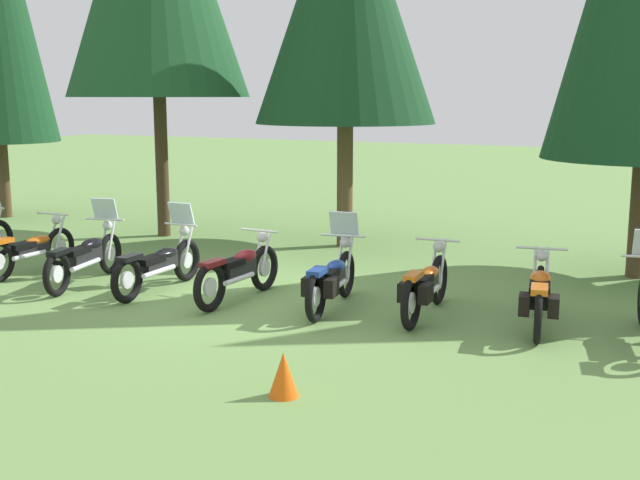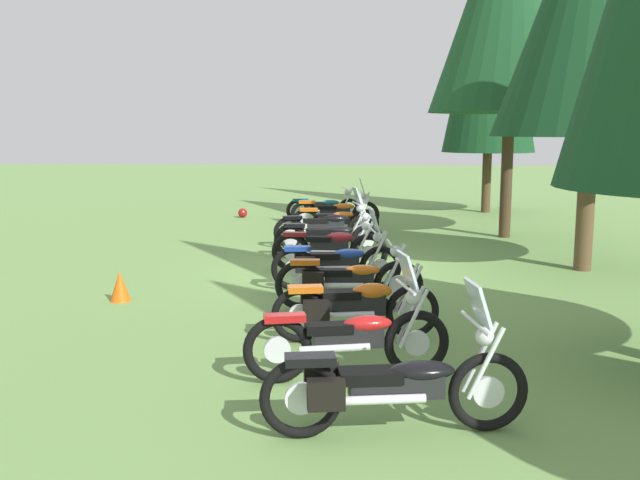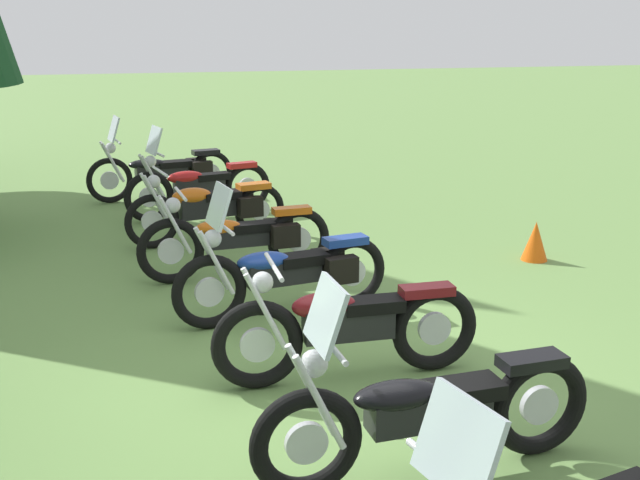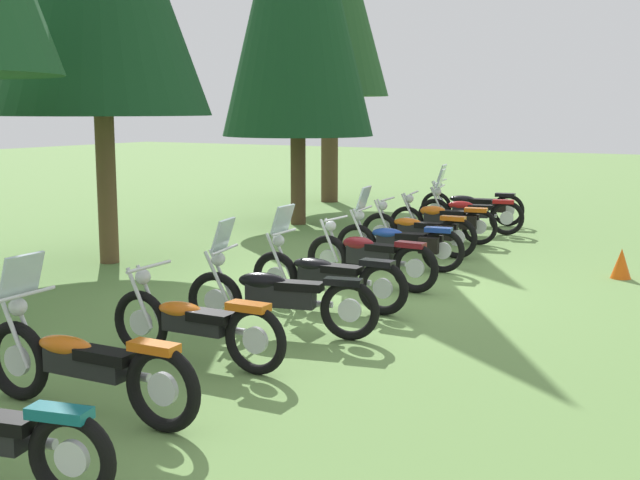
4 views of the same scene
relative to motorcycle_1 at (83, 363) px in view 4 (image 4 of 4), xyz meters
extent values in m
plane|color=#6B934C|center=(5.93, 0.30, -0.47)|extent=(80.00, 80.00, 0.00)
torus|color=black|center=(-1.25, -1.17, -0.13)|extent=(0.26, 0.68, 0.67)
cylinder|color=silver|center=(-1.25, -1.17, -0.13)|extent=(0.11, 0.26, 0.25)
cube|color=black|center=(-1.37, -0.64, 0.06)|extent=(0.34, 0.54, 0.10)
cube|color=#14606B|center=(-1.27, -1.10, 0.18)|extent=(0.28, 0.47, 0.08)
cylinder|color=silver|center=(-1.26, -0.57, -0.11)|extent=(0.25, 0.75, 0.08)
torus|color=black|center=(-0.04, 0.80, -0.09)|extent=(0.15, 0.75, 0.75)
cylinder|color=silver|center=(-0.04, 0.80, -0.09)|extent=(0.06, 0.29, 0.28)
torus|color=black|center=(0.04, -0.87, -0.09)|extent=(0.15, 0.75, 0.75)
cylinder|color=silver|center=(0.04, -0.87, -0.09)|extent=(0.06, 0.29, 0.28)
cube|color=black|center=(0.00, -0.03, 0.00)|extent=(0.23, 0.84, 0.22)
ellipsoid|color=#D16014|center=(-0.01, 0.20, 0.14)|extent=(0.27, 0.60, 0.17)
cube|color=black|center=(0.01, -0.26, 0.11)|extent=(0.25, 0.56, 0.10)
cube|color=#D16014|center=(0.03, -0.79, 0.25)|extent=(0.20, 0.45, 0.08)
cylinder|color=silver|center=(-0.11, 0.74, 0.20)|extent=(0.06, 0.34, 0.65)
cylinder|color=silver|center=(0.04, 0.75, 0.20)|extent=(0.06, 0.34, 0.65)
cylinder|color=silver|center=(-0.03, 0.66, 0.54)|extent=(0.72, 0.07, 0.04)
sphere|color=silver|center=(-0.04, 0.75, 0.42)|extent=(0.18, 0.18, 0.17)
cylinder|color=silver|center=(0.13, -0.21, -0.07)|extent=(0.12, 0.83, 0.08)
cube|color=silver|center=(-0.03, 0.68, 0.72)|extent=(0.45, 0.17, 0.39)
torus|color=black|center=(1.60, 0.78, -0.11)|extent=(0.13, 0.72, 0.72)
cylinder|color=silver|center=(1.60, 0.78, -0.11)|extent=(0.06, 0.28, 0.28)
torus|color=black|center=(1.66, -0.68, -0.11)|extent=(0.13, 0.72, 0.72)
cylinder|color=silver|center=(1.66, -0.68, -0.11)|extent=(0.06, 0.28, 0.28)
cube|color=black|center=(1.63, 0.05, -0.02)|extent=(0.25, 0.74, 0.20)
ellipsoid|color=#D16014|center=(1.62, 0.25, 0.10)|extent=(0.29, 0.53, 0.16)
cube|color=black|center=(1.63, -0.15, 0.07)|extent=(0.28, 0.49, 0.10)
cube|color=#D16014|center=(1.65, -0.60, 0.23)|extent=(0.22, 0.45, 0.08)
cylinder|color=silver|center=(1.52, 0.72, 0.19)|extent=(0.06, 0.34, 0.65)
cylinder|color=silver|center=(1.68, 0.73, 0.19)|extent=(0.06, 0.34, 0.65)
cylinder|color=silver|center=(1.60, 0.64, 0.53)|extent=(0.71, 0.06, 0.04)
sphere|color=silver|center=(1.60, 0.73, 0.41)|extent=(0.18, 0.18, 0.17)
cylinder|color=silver|center=(1.77, -0.11, -0.09)|extent=(0.11, 0.73, 0.08)
torus|color=black|center=(2.85, 0.72, -0.11)|extent=(0.26, 0.72, 0.71)
cylinder|color=silver|center=(2.85, 0.72, -0.11)|extent=(0.11, 0.28, 0.27)
torus|color=black|center=(3.23, -0.93, -0.11)|extent=(0.26, 0.72, 0.71)
cylinder|color=silver|center=(3.23, -0.93, -0.11)|extent=(0.11, 0.28, 0.27)
cube|color=black|center=(3.04, -0.10, 0.01)|extent=(0.37, 0.86, 0.26)
ellipsoid|color=black|center=(2.99, 0.12, 0.17)|extent=(0.36, 0.63, 0.21)
cube|color=black|center=(3.09, -0.33, 0.14)|extent=(0.34, 0.59, 0.10)
cube|color=black|center=(3.21, -0.85, 0.22)|extent=(0.27, 0.47, 0.08)
cylinder|color=silver|center=(2.79, 0.65, 0.19)|extent=(0.12, 0.34, 0.65)
cylinder|color=silver|center=(2.93, 0.68, 0.19)|extent=(0.12, 0.34, 0.65)
cylinder|color=silver|center=(2.88, 0.59, 0.52)|extent=(0.72, 0.20, 0.04)
sphere|color=silver|center=(2.86, 0.67, 0.40)|extent=(0.20, 0.20, 0.17)
cylinder|color=silver|center=(3.19, -0.26, -0.09)|extent=(0.27, 0.84, 0.08)
cube|color=silver|center=(2.88, 0.61, 0.70)|extent=(0.46, 0.25, 0.39)
torus|color=black|center=(4.41, 0.86, -0.11)|extent=(0.15, 0.72, 0.71)
cylinder|color=silver|center=(4.41, 0.86, -0.11)|extent=(0.06, 0.27, 0.27)
torus|color=black|center=(4.48, -0.75, -0.11)|extent=(0.15, 0.72, 0.71)
cylinder|color=silver|center=(4.48, -0.75, -0.11)|extent=(0.06, 0.27, 0.27)
cube|color=black|center=(4.44, 0.05, -0.01)|extent=(0.26, 0.81, 0.22)
ellipsoid|color=black|center=(4.43, 0.27, 0.12)|extent=(0.30, 0.58, 0.17)
cube|color=black|center=(4.45, -0.17, 0.09)|extent=(0.28, 0.54, 0.10)
cube|color=black|center=(4.47, -0.67, 0.22)|extent=(0.22, 0.45, 0.08)
cylinder|color=silver|center=(4.33, 0.80, 0.19)|extent=(0.06, 0.34, 0.65)
cylinder|color=silver|center=(4.49, 0.80, 0.19)|extent=(0.06, 0.34, 0.65)
cylinder|color=silver|center=(4.41, 0.72, 0.52)|extent=(0.63, 0.06, 0.04)
sphere|color=silver|center=(4.41, 0.81, 0.40)|extent=(0.18, 0.18, 0.17)
cylinder|color=silver|center=(4.59, -0.12, -0.09)|extent=(0.11, 0.80, 0.08)
cube|color=silver|center=(4.41, 0.74, 0.70)|extent=(0.45, 0.17, 0.39)
torus|color=black|center=(5.92, 0.88, -0.10)|extent=(0.14, 0.74, 0.74)
cylinder|color=silver|center=(5.92, 0.88, -0.10)|extent=(0.06, 0.28, 0.28)
torus|color=black|center=(5.89, -0.60, -0.10)|extent=(0.14, 0.74, 0.74)
cylinder|color=silver|center=(5.89, -0.60, -0.10)|extent=(0.06, 0.28, 0.28)
cube|color=black|center=(5.90, 0.14, 0.02)|extent=(0.21, 0.74, 0.27)
ellipsoid|color=maroon|center=(5.91, 0.34, 0.19)|extent=(0.26, 0.53, 0.21)
cube|color=black|center=(5.90, -0.06, 0.16)|extent=(0.24, 0.49, 0.10)
cube|color=maroon|center=(5.89, -0.52, 0.24)|extent=(0.19, 0.44, 0.08)
cylinder|color=silver|center=(5.85, 0.82, 0.20)|extent=(0.05, 0.34, 0.65)
cylinder|color=silver|center=(5.99, 0.82, 0.20)|extent=(0.05, 0.34, 0.65)
cylinder|color=silver|center=(5.92, 0.74, 0.54)|extent=(0.68, 0.05, 0.04)
sphere|color=silver|center=(5.92, 0.83, 0.42)|extent=(0.17, 0.17, 0.17)
cylinder|color=silver|center=(6.02, -0.03, -0.08)|extent=(0.10, 0.73, 0.08)
torus|color=black|center=(7.28, 1.08, -0.10)|extent=(0.21, 0.74, 0.73)
cylinder|color=silver|center=(7.28, 1.08, -0.10)|extent=(0.09, 0.28, 0.28)
torus|color=black|center=(7.51, -0.39, -0.10)|extent=(0.21, 0.74, 0.73)
cylinder|color=silver|center=(7.51, -0.39, -0.10)|extent=(0.09, 0.28, 0.28)
cube|color=black|center=(7.39, 0.35, 0.00)|extent=(0.32, 0.76, 0.23)
ellipsoid|color=navy|center=(7.36, 0.55, 0.13)|extent=(0.34, 0.56, 0.18)
cube|color=black|center=(7.43, 0.14, 0.10)|extent=(0.32, 0.52, 0.10)
cube|color=navy|center=(7.50, -0.31, 0.24)|extent=(0.26, 0.46, 0.08)
cylinder|color=silver|center=(7.21, 1.01, 0.19)|extent=(0.09, 0.34, 0.65)
cylinder|color=silver|center=(7.37, 1.04, 0.19)|extent=(0.09, 0.34, 0.65)
cylinder|color=silver|center=(7.30, 0.94, 0.53)|extent=(0.71, 0.14, 0.04)
sphere|color=silver|center=(7.29, 1.03, 0.41)|extent=(0.19, 0.19, 0.17)
cylinder|color=silver|center=(7.55, 0.20, -0.08)|extent=(0.19, 0.74, 0.08)
cube|color=silver|center=(7.30, 0.96, 0.71)|extent=(0.46, 0.22, 0.39)
cube|color=black|center=(7.32, -0.22, 0.00)|extent=(0.19, 0.34, 0.26)
cube|color=black|center=(7.64, -0.17, 0.00)|extent=(0.19, 0.34, 0.26)
torus|color=black|center=(8.71, 1.33, -0.09)|extent=(0.16, 0.75, 0.75)
cylinder|color=silver|center=(8.71, 1.33, -0.09)|extent=(0.07, 0.29, 0.29)
torus|color=black|center=(8.82, -0.15, -0.09)|extent=(0.16, 0.75, 0.75)
cylinder|color=silver|center=(8.82, -0.15, -0.09)|extent=(0.07, 0.29, 0.29)
cube|color=black|center=(8.77, 0.59, 0.00)|extent=(0.24, 0.74, 0.21)
ellipsoid|color=#D16014|center=(8.75, 0.79, 0.13)|extent=(0.27, 0.54, 0.17)
cube|color=black|center=(8.78, 0.39, 0.10)|extent=(0.25, 0.50, 0.10)
cube|color=#D16014|center=(8.81, -0.07, 0.26)|extent=(0.20, 0.45, 0.08)
cylinder|color=silver|center=(8.65, 1.26, 0.20)|extent=(0.07, 0.34, 0.65)
cylinder|color=silver|center=(8.78, 1.27, 0.20)|extent=(0.07, 0.34, 0.65)
cylinder|color=silver|center=(8.72, 1.19, 0.54)|extent=(0.65, 0.08, 0.04)
sphere|color=silver|center=(8.72, 1.28, 0.42)|extent=(0.18, 0.18, 0.17)
cylinder|color=silver|center=(8.89, 0.44, -0.07)|extent=(0.13, 0.74, 0.08)
cube|color=black|center=(8.66, 0.04, 0.01)|extent=(0.16, 0.33, 0.26)
cube|color=black|center=(8.95, 0.06, 0.01)|extent=(0.16, 0.33, 0.26)
torus|color=black|center=(10.19, 1.45, -0.11)|extent=(0.23, 0.71, 0.71)
cylinder|color=silver|center=(10.19, 1.45, -0.11)|extent=(0.10, 0.28, 0.28)
torus|color=black|center=(10.47, 0.00, -0.11)|extent=(0.23, 0.71, 0.71)
cylinder|color=silver|center=(10.47, 0.00, -0.11)|extent=(0.10, 0.28, 0.28)
cube|color=black|center=(10.33, 0.72, 0.01)|extent=(0.36, 0.76, 0.27)
ellipsoid|color=#D16014|center=(10.29, 0.92, 0.17)|extent=(0.38, 0.56, 0.21)
cube|color=black|center=(10.37, 0.53, 0.14)|extent=(0.35, 0.53, 0.10)
cube|color=#D16014|center=(10.45, 0.08, 0.22)|extent=(0.29, 0.47, 0.08)
cylinder|color=silver|center=(10.12, 1.37, 0.19)|extent=(0.11, 0.34, 0.65)
cylinder|color=silver|center=(10.29, 1.40, 0.19)|extent=(0.11, 0.34, 0.65)
cylinder|color=silver|center=(10.22, 1.31, 0.52)|extent=(0.69, 0.17, 0.04)
sphere|color=silver|center=(10.20, 1.40, 0.40)|extent=(0.20, 0.20, 0.17)
cylinder|color=silver|center=(10.50, 0.59, -0.09)|extent=(0.22, 0.73, 0.08)
cube|color=black|center=(10.25, 0.17, -0.01)|extent=(0.20, 0.34, 0.26)
cube|color=black|center=(10.61, 0.23, -0.01)|extent=(0.20, 0.34, 0.26)
torus|color=black|center=(11.60, 1.41, -0.10)|extent=(0.27, 0.74, 0.74)
cylinder|color=silver|center=(11.60, 1.41, -0.10)|extent=(0.11, 0.29, 0.28)
torus|color=black|center=(11.95, -0.08, -0.10)|extent=(0.27, 0.74, 0.74)
cylinder|color=silver|center=(11.95, -0.08, -0.10)|extent=(0.11, 0.29, 0.28)
cube|color=black|center=(11.78, 0.66, 0.00)|extent=(0.35, 0.78, 0.23)
ellipsoid|color=#B21919|center=(11.73, 0.87, 0.14)|extent=(0.35, 0.58, 0.18)
cube|color=black|center=(11.82, 0.46, 0.11)|extent=(0.32, 0.54, 0.10)
cube|color=#B21919|center=(11.93, -0.01, 0.25)|extent=(0.26, 0.47, 0.08)
cylinder|color=silver|center=(11.55, 1.33, 0.20)|extent=(0.12, 0.34, 0.65)
cylinder|color=silver|center=(11.69, 1.36, 0.20)|extent=(0.12, 0.34, 0.65)
cylinder|color=silver|center=(11.64, 1.27, 0.54)|extent=(0.71, 0.20, 0.04)
sphere|color=silver|center=(11.62, 1.36, 0.42)|extent=(0.20, 0.20, 0.17)
cylinder|color=silver|center=(11.93, 0.52, -0.08)|extent=(0.25, 0.76, 0.08)
cube|color=silver|center=(11.63, 1.29, 0.72)|extent=(0.46, 0.25, 0.39)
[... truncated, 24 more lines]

